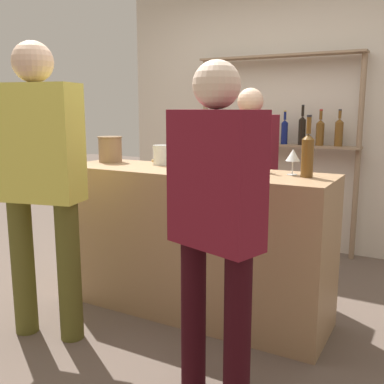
{
  "coord_description": "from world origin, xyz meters",
  "views": [
    {
      "loc": [
        1.43,
        -2.57,
        1.4
      ],
      "look_at": [
        0.0,
        0.0,
        0.84
      ],
      "focal_mm": 42.0,
      "sensor_mm": 36.0,
      "label": 1
    }
  ],
  "objects_px": {
    "wine_glass": "(293,156)",
    "ice_bucket": "(110,149)",
    "counter_bottle_0": "(256,152)",
    "customer_right": "(215,212)",
    "counter_bottle_1": "(230,153)",
    "customer_left": "(40,172)",
    "counter_bottle_3": "(200,152)",
    "counter_bottle_2": "(308,154)",
    "server_behind_counter": "(249,170)",
    "cork_jar": "(162,155)"
  },
  "relations": [
    {
      "from": "wine_glass",
      "to": "ice_bucket",
      "type": "relative_size",
      "value": 0.82
    },
    {
      "from": "counter_bottle_0",
      "to": "customer_right",
      "type": "height_order",
      "value": "customer_right"
    },
    {
      "from": "ice_bucket",
      "to": "customer_right",
      "type": "distance_m",
      "value": 1.59
    },
    {
      "from": "counter_bottle_1",
      "to": "wine_glass",
      "type": "bearing_deg",
      "value": 9.91
    },
    {
      "from": "counter_bottle_0",
      "to": "customer_left",
      "type": "bearing_deg",
      "value": -138.84
    },
    {
      "from": "counter_bottle_1",
      "to": "counter_bottle_3",
      "type": "height_order",
      "value": "counter_bottle_3"
    },
    {
      "from": "counter_bottle_0",
      "to": "counter_bottle_2",
      "type": "height_order",
      "value": "counter_bottle_2"
    },
    {
      "from": "counter_bottle_1",
      "to": "customer_left",
      "type": "bearing_deg",
      "value": -138.93
    },
    {
      "from": "counter_bottle_1",
      "to": "wine_glass",
      "type": "height_order",
      "value": "counter_bottle_1"
    },
    {
      "from": "counter_bottle_0",
      "to": "customer_left",
      "type": "xyz_separation_m",
      "value": [
        -1.01,
        -0.88,
        -0.09
      ]
    },
    {
      "from": "ice_bucket",
      "to": "server_behind_counter",
      "type": "xyz_separation_m",
      "value": [
        0.86,
        0.66,
        -0.18
      ]
    },
    {
      "from": "server_behind_counter",
      "to": "customer_left",
      "type": "bearing_deg",
      "value": -26.42
    },
    {
      "from": "server_behind_counter",
      "to": "counter_bottle_2",
      "type": "bearing_deg",
      "value": 42.76
    },
    {
      "from": "counter_bottle_1",
      "to": "wine_glass",
      "type": "distance_m",
      "value": 0.4
    },
    {
      "from": "wine_glass",
      "to": "customer_left",
      "type": "distance_m",
      "value": 1.51
    },
    {
      "from": "customer_right",
      "to": "server_behind_counter",
      "type": "relative_size",
      "value": 1.03
    },
    {
      "from": "wine_glass",
      "to": "server_behind_counter",
      "type": "bearing_deg",
      "value": 130.13
    },
    {
      "from": "cork_jar",
      "to": "server_behind_counter",
      "type": "distance_m",
      "value": 0.76
    },
    {
      "from": "counter_bottle_3",
      "to": "wine_glass",
      "type": "relative_size",
      "value": 2.27
    },
    {
      "from": "counter_bottle_3",
      "to": "wine_glass",
      "type": "bearing_deg",
      "value": 22.98
    },
    {
      "from": "counter_bottle_2",
      "to": "customer_left",
      "type": "xyz_separation_m",
      "value": [
        -1.36,
        -0.78,
        -0.1
      ]
    },
    {
      "from": "ice_bucket",
      "to": "cork_jar",
      "type": "bearing_deg",
      "value": 6.99
    },
    {
      "from": "ice_bucket",
      "to": "server_behind_counter",
      "type": "distance_m",
      "value": 1.1
    },
    {
      "from": "counter_bottle_2",
      "to": "ice_bucket",
      "type": "height_order",
      "value": "counter_bottle_2"
    },
    {
      "from": "counter_bottle_2",
      "to": "cork_jar",
      "type": "height_order",
      "value": "counter_bottle_2"
    },
    {
      "from": "counter_bottle_2",
      "to": "customer_right",
      "type": "height_order",
      "value": "customer_right"
    },
    {
      "from": "counter_bottle_3",
      "to": "customer_left",
      "type": "distance_m",
      "value": 0.97
    },
    {
      "from": "wine_glass",
      "to": "server_behind_counter",
      "type": "relative_size",
      "value": 0.1
    },
    {
      "from": "ice_bucket",
      "to": "cork_jar",
      "type": "xyz_separation_m",
      "value": [
        0.43,
        0.05,
        -0.03
      ]
    },
    {
      "from": "customer_left",
      "to": "cork_jar",
      "type": "bearing_deg",
      "value": -32.6
    },
    {
      "from": "wine_glass",
      "to": "cork_jar",
      "type": "relative_size",
      "value": 1.12
    },
    {
      "from": "wine_glass",
      "to": "server_behind_counter",
      "type": "distance_m",
      "value": 0.86
    },
    {
      "from": "counter_bottle_2",
      "to": "counter_bottle_3",
      "type": "bearing_deg",
      "value": -164.32
    },
    {
      "from": "customer_left",
      "to": "wine_glass",
      "type": "bearing_deg",
      "value": -70.71
    },
    {
      "from": "ice_bucket",
      "to": "customer_left",
      "type": "bearing_deg",
      "value": -80.52
    },
    {
      "from": "wine_glass",
      "to": "customer_right",
      "type": "xyz_separation_m",
      "value": [
        -0.08,
        -0.9,
        -0.18
      ]
    },
    {
      "from": "counter_bottle_3",
      "to": "customer_left",
      "type": "xyz_separation_m",
      "value": [
        -0.74,
        -0.61,
        -0.1
      ]
    },
    {
      "from": "counter_bottle_1",
      "to": "counter_bottle_3",
      "type": "xyz_separation_m",
      "value": [
        -0.13,
        -0.15,
        0.01
      ]
    },
    {
      "from": "counter_bottle_1",
      "to": "server_behind_counter",
      "type": "xyz_separation_m",
      "value": [
        -0.15,
        0.71,
        -0.21
      ]
    },
    {
      "from": "counter_bottle_0",
      "to": "counter_bottle_1",
      "type": "distance_m",
      "value": 0.18
    },
    {
      "from": "counter_bottle_0",
      "to": "server_behind_counter",
      "type": "xyz_separation_m",
      "value": [
        -0.28,
        0.59,
        -0.21
      ]
    },
    {
      "from": "cork_jar",
      "to": "customer_left",
      "type": "height_order",
      "value": "customer_left"
    },
    {
      "from": "cork_jar",
      "to": "counter_bottle_1",
      "type": "bearing_deg",
      "value": -10.31
    },
    {
      "from": "counter_bottle_2",
      "to": "customer_left",
      "type": "relative_size",
      "value": 0.21
    },
    {
      "from": "ice_bucket",
      "to": "customer_right",
      "type": "height_order",
      "value": "customer_right"
    },
    {
      "from": "counter_bottle_0",
      "to": "counter_bottle_1",
      "type": "relative_size",
      "value": 1.07
    },
    {
      "from": "ice_bucket",
      "to": "cork_jar",
      "type": "relative_size",
      "value": 1.37
    },
    {
      "from": "cork_jar",
      "to": "server_behind_counter",
      "type": "xyz_separation_m",
      "value": [
        0.43,
        0.6,
        -0.16
      ]
    },
    {
      "from": "counter_bottle_0",
      "to": "ice_bucket",
      "type": "distance_m",
      "value": 1.14
    },
    {
      "from": "counter_bottle_1",
      "to": "counter_bottle_0",
      "type": "bearing_deg",
      "value": 41.76
    }
  ]
}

